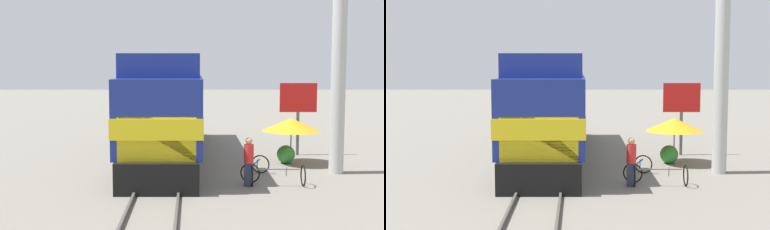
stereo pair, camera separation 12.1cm
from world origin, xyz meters
TOP-DOWN VIEW (x-y plane):
  - ground_plane at (0.00, 0.00)m, footprint 120.00×120.00m
  - rail_near at (-0.72, 0.00)m, footprint 0.08×33.18m
  - rail_far at (0.72, 0.00)m, footprint 0.08×33.18m
  - locomotive at (0.00, 1.98)m, footprint 3.09×14.81m
  - utility_pole at (6.82, -1.28)m, footprint 1.80×0.57m
  - vendor_umbrella at (5.38, 0.62)m, footprint 2.44×2.44m
  - billboard_sign at (6.09, 2.75)m, footprint 1.72×0.12m
  - shrub_cluster at (5.20, 0.70)m, footprint 0.78×0.78m
  - person_bystander at (3.15, -3.52)m, footprint 0.34×0.34m
  - bicycle at (4.15, -3.52)m, footprint 1.87×0.77m
  - bicycle_spare at (3.54, -2.19)m, footprint 1.28×1.94m

SIDE VIEW (x-z plane):
  - ground_plane at x=0.00m, z-range 0.00..0.00m
  - rail_near at x=-0.72m, z-range 0.00..0.15m
  - rail_far at x=0.72m, z-range 0.00..0.15m
  - bicycle_spare at x=3.54m, z-range 0.01..0.74m
  - shrub_cluster at x=5.20m, z-range 0.00..0.78m
  - bicycle at x=4.15m, z-range 0.01..0.77m
  - person_bystander at x=3.15m, z-range 0.07..1.80m
  - vendor_umbrella at x=5.38m, z-range 0.71..2.67m
  - locomotive at x=0.00m, z-range -0.29..4.35m
  - billboard_sign at x=6.09m, z-range 0.78..4.15m
  - utility_pole at x=6.82m, z-range 0.03..9.87m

